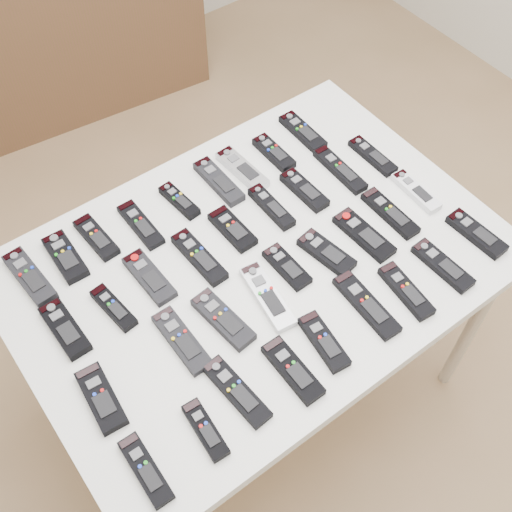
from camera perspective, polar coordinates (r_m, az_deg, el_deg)
ground at (r=2.36m, az=1.49°, el=-10.67°), size 4.00×4.00×0.00m
table at (r=1.72m, az=-0.00°, el=-1.52°), size 1.25×0.88×0.78m
sideboard at (r=3.18m, az=-18.48°, el=17.48°), size 1.48×0.54×0.73m
remote_0 at (r=1.72m, az=-19.47°, el=-1.76°), size 0.07×0.19×0.02m
remote_1 at (r=1.73m, az=-16.58°, el=-0.08°), size 0.07×0.16×0.02m
remote_2 at (r=1.75m, az=-14.00°, el=1.62°), size 0.06×0.16×0.02m
remote_3 at (r=1.76m, az=-10.22°, el=2.75°), size 0.05×0.17×0.02m
remote_4 at (r=1.79m, az=-6.83°, el=4.89°), size 0.05×0.14×0.02m
remote_5 at (r=1.83m, az=-3.33°, el=6.63°), size 0.05×0.19×0.02m
remote_6 at (r=1.86m, az=-1.23°, el=7.70°), size 0.06×0.19×0.02m
remote_7 at (r=1.91m, az=1.59°, el=9.15°), size 0.05×0.15×0.02m
remote_8 at (r=1.98m, az=4.17°, el=10.96°), size 0.05×0.18×0.02m
remote_9 at (r=1.61m, az=-16.62°, el=-6.22°), size 0.06×0.17×0.02m
remote_10 at (r=1.61m, az=-12.54°, el=-4.51°), size 0.06×0.15×0.02m
remote_11 at (r=1.65m, az=-9.46°, el=-1.86°), size 0.06×0.18×0.02m
remote_12 at (r=1.67m, az=-5.07°, el=-0.10°), size 0.06×0.19×0.02m
remote_13 at (r=1.72m, az=-2.11°, el=2.41°), size 0.06×0.15×0.02m
remote_14 at (r=1.76m, az=1.38°, el=4.38°), size 0.04×0.17×0.02m
remote_15 at (r=1.81m, az=4.32°, el=5.87°), size 0.05×0.16×0.02m
remote_16 at (r=1.87m, az=7.47°, el=7.61°), size 0.05×0.20×0.02m
remote_17 at (r=1.93m, az=10.33°, el=8.74°), size 0.05×0.17×0.02m
remote_18 at (r=1.51m, az=-13.60°, el=-12.18°), size 0.07×0.17×0.02m
remote_19 at (r=1.54m, az=-6.61°, el=-7.47°), size 0.06×0.19×0.02m
remote_20 at (r=1.56m, az=-2.94°, el=-5.63°), size 0.08×0.19×0.02m
remote_21 at (r=1.59m, az=1.02°, el=-3.62°), size 0.08×0.21×0.02m
remote_22 at (r=1.65m, az=2.76°, el=-0.97°), size 0.05×0.15×0.02m
remote_23 at (r=1.68m, az=6.28°, el=0.29°), size 0.08×0.17×0.02m
remote_24 at (r=1.73m, az=9.57°, el=1.87°), size 0.07×0.19×0.02m
remote_25 at (r=1.79m, az=11.83°, el=3.75°), size 0.05×0.19×0.02m
remote_26 at (r=1.86m, az=14.03°, el=5.59°), size 0.05×0.17×0.02m
remote_27 at (r=1.43m, az=-9.78°, el=-18.23°), size 0.05×0.17×0.02m
remote_28 at (r=1.44m, az=-4.51°, el=-15.14°), size 0.05×0.15×0.02m
remote_29 at (r=1.48m, az=-1.73°, el=-11.93°), size 0.07×0.19×0.02m
remote_30 at (r=1.50m, az=3.28°, el=-10.09°), size 0.06×0.17×0.02m
remote_31 at (r=1.54m, az=6.06°, el=-7.57°), size 0.07×0.16×0.02m
remote_32 at (r=1.60m, az=9.78°, el=-4.29°), size 0.06×0.21×0.02m
remote_33 at (r=1.64m, az=13.19°, el=-3.04°), size 0.06×0.18×0.02m
remote_34 at (r=1.71m, az=16.26°, el=-0.82°), size 0.06×0.18×0.02m
remote_35 at (r=1.80m, az=19.01°, el=1.90°), size 0.06×0.17×0.02m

